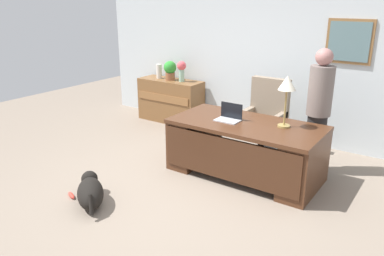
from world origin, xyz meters
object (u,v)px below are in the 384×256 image
(laptop, at_px, (229,116))
(potted_plant, at_px, (170,70))
(credenza, at_px, (171,101))
(dog_lying, at_px, (90,191))
(armchair, at_px, (264,121))
(desk_lamp, at_px, (287,86))
(person_standing, at_px, (318,110))
(vase_empty, at_px, (159,71))
(desk, at_px, (244,147))
(dog_toy_bone, at_px, (71,195))
(vase_with_flowers, at_px, (182,69))

(laptop, distance_m, potted_plant, 2.50)
(credenza, relative_size, dog_lying, 1.93)
(armchair, bearing_deg, credenza, 167.89)
(dog_lying, height_order, desk_lamp, desk_lamp)
(person_standing, relative_size, vase_empty, 6.19)
(desk, bearing_deg, armchair, 98.07)
(credenza, bearing_deg, dog_lying, -68.86)
(desk, height_order, potted_plant, potted_plant)
(desk, relative_size, credenza, 1.55)
(desk_lamp, bearing_deg, credenza, 156.19)
(dog_toy_bone, bearing_deg, armchair, 63.89)
(person_standing, bearing_deg, potted_plant, 167.15)
(desk_lamp, height_order, potted_plant, desk_lamp)
(potted_plant, bearing_deg, dog_lying, -68.83)
(laptop, height_order, desk_lamp, desk_lamp)
(dog_lying, height_order, potted_plant, potted_plant)
(credenza, bearing_deg, armchair, -12.11)
(armchair, height_order, person_standing, person_standing)
(credenza, relative_size, armchair, 1.11)
(desk, xyz_separation_m, person_standing, (0.73, 0.69, 0.47))
(dog_lying, relative_size, desk_lamp, 1.01)
(desk, bearing_deg, credenza, 149.12)
(vase_empty, bearing_deg, laptop, -30.54)
(person_standing, distance_m, dog_lying, 3.11)
(dog_lying, xyz_separation_m, vase_empty, (-1.47, 3.09, 0.80))
(person_standing, relative_size, dog_toy_bone, 9.53)
(laptop, distance_m, vase_with_flowers, 2.28)
(desk_lamp, xyz_separation_m, potted_plant, (-2.78, 1.23, -0.26))
(desk, height_order, laptop, laptop)
(dog_lying, bearing_deg, person_standing, 52.32)
(vase_with_flowers, height_order, vase_empty, vase_with_flowers)
(person_standing, bearing_deg, credenza, 167.16)
(laptop, relative_size, vase_with_flowers, 0.84)
(credenza, bearing_deg, desk_lamp, -23.81)
(desk_lamp, bearing_deg, armchair, 128.13)
(desk, xyz_separation_m, credenza, (-2.31, 1.38, -0.00))
(armchair, relative_size, vase_empty, 4.20)
(potted_plant, height_order, dog_toy_bone, potted_plant)
(person_standing, distance_m, laptop, 1.19)
(armchair, height_order, vase_with_flowers, vase_with_flowers)
(desk_lamp, bearing_deg, potted_plant, 156.18)
(laptop, relative_size, vase_empty, 1.17)
(dog_lying, bearing_deg, vase_empty, 115.40)
(vase_with_flowers, relative_size, potted_plant, 1.06)
(credenza, xyz_separation_m, vase_empty, (-0.27, 0.00, 0.55))
(laptop, bearing_deg, potted_plant, 146.30)
(desk, relative_size, laptop, 6.22)
(vase_with_flowers, relative_size, vase_empty, 1.39)
(laptop, height_order, vase_empty, vase_empty)
(desk, xyz_separation_m, armchair, (-0.13, 0.92, 0.10))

